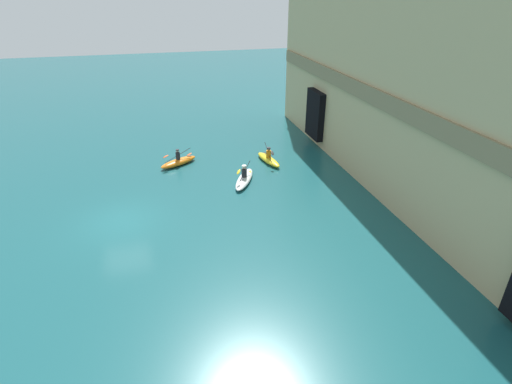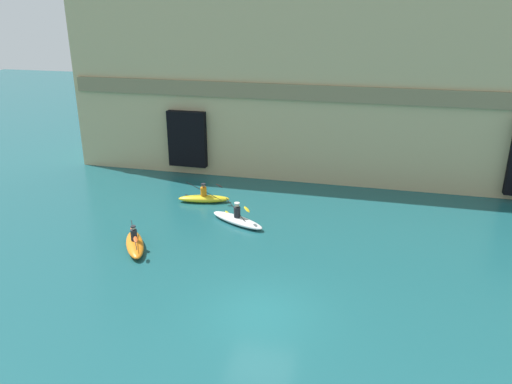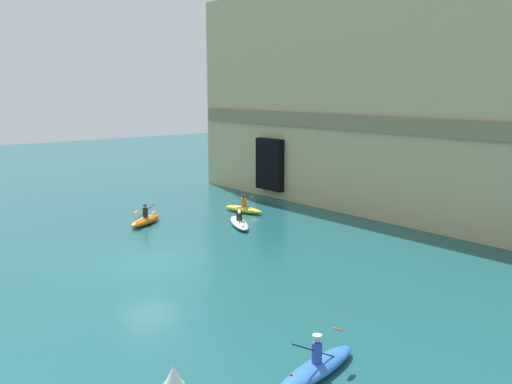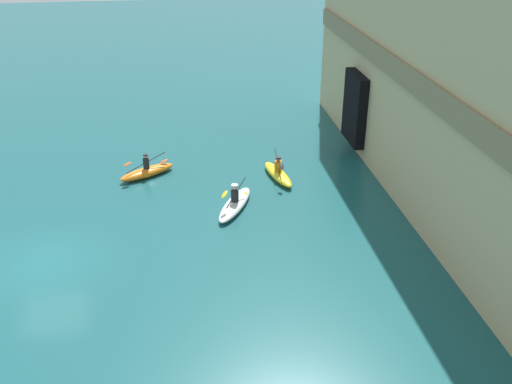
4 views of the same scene
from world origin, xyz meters
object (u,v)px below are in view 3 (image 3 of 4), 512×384
Objects in this scene: kayak_yellow at (243,209)px; kayak_orange at (146,220)px; kayak_white at (239,222)px; kayak_blue at (317,368)px.

kayak_orange is at bearing 66.87° from kayak_yellow.
kayak_white is at bearing -75.33° from kayak_orange.
kayak_white is 17.09m from kayak_blue.
kayak_orange is 0.96× the size of kayak_yellow.
kayak_yellow is 0.90× the size of kayak_white.
kayak_white is (3.78, 3.84, -0.02)m from kayak_orange.
kayak_orange is at bearing 71.78° from kayak_white.
kayak_white is (2.65, -2.38, -0.02)m from kayak_yellow.
kayak_orange is 0.81× the size of kayak_blue.
kayak_blue reaches higher than kayak_yellow.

